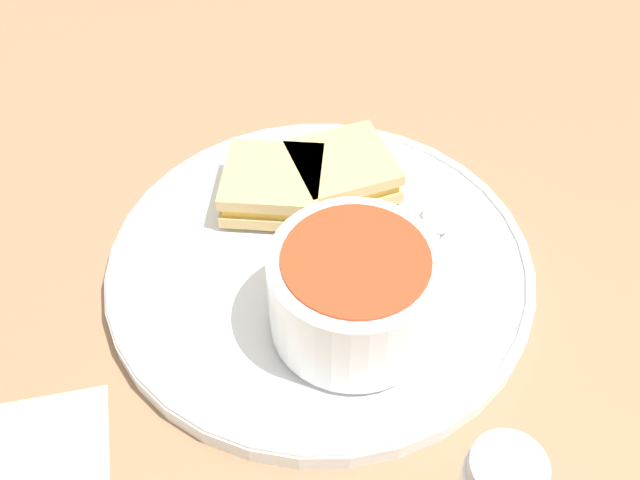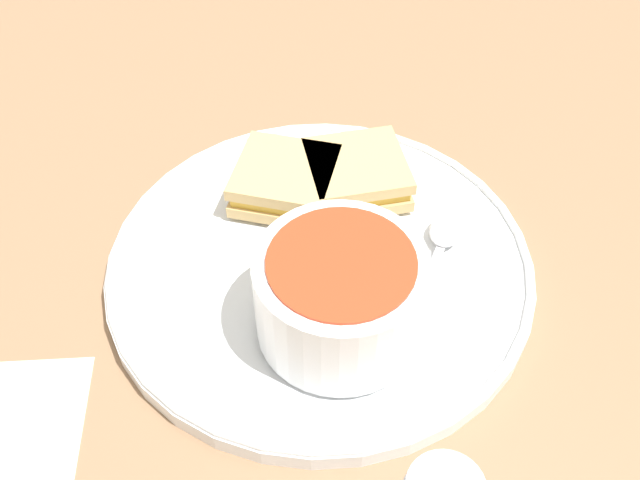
# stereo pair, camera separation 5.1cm
# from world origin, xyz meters

# --- Properties ---
(ground_plane) EXTENTS (2.40, 2.40, 0.00)m
(ground_plane) POSITION_xyz_m (0.00, 0.00, 0.00)
(ground_plane) COLOR #8E6B4C
(plate) EXTENTS (0.30, 0.30, 0.02)m
(plate) POSITION_xyz_m (0.00, 0.00, 0.01)
(plate) COLOR white
(plate) RESTS_ON ground_plane
(soup_bowl) EXTENTS (0.11, 0.11, 0.06)m
(soup_bowl) POSITION_xyz_m (-0.06, 0.02, 0.05)
(soup_bowl) COLOR white
(soup_bowl) RESTS_ON plate
(spoon) EXTENTS (0.08, 0.10, 0.01)m
(spoon) POSITION_xyz_m (-0.04, -0.08, 0.02)
(spoon) COLOR silver
(spoon) RESTS_ON plate
(sandwich_half_near) EXTENTS (0.09, 0.09, 0.03)m
(sandwich_half_near) POSITION_xyz_m (0.05, -0.06, 0.03)
(sandwich_half_near) COLOR tan
(sandwich_half_near) RESTS_ON plate
(sandwich_half_far) EXTENTS (0.10, 0.10, 0.03)m
(sandwich_half_far) POSITION_xyz_m (0.07, -0.01, 0.03)
(sandwich_half_far) COLOR tan
(sandwich_half_far) RESTS_ON plate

